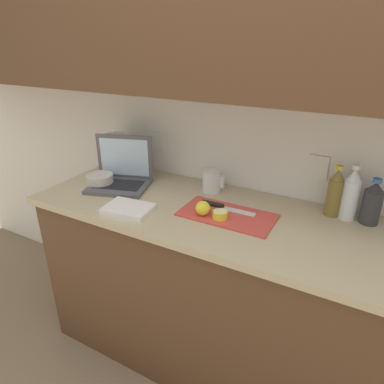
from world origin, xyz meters
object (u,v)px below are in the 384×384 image
(knife, at_px, (219,206))
(lemon_whole_beside, at_px, (203,208))
(laptop, at_px, (121,174))
(bottle_green_soda, at_px, (372,203))
(bottle_oil_tall, at_px, (351,195))
(lemon_half_cut, at_px, (220,215))
(bottle_water_clear, at_px, (335,193))
(cutting_board, at_px, (227,215))
(measuring_cup, at_px, (212,181))
(paper_towel_roll, at_px, (117,152))
(bowl_white, at_px, (100,180))

(knife, distance_m, lemon_whole_beside, 0.11)
(laptop, bearing_deg, bottle_green_soda, -9.40)
(laptop, distance_m, bottle_oil_tall, 1.15)
(laptop, relative_size, bottle_oil_tall, 1.49)
(lemon_half_cut, relative_size, bottle_oil_tall, 0.27)
(bottle_water_clear, bearing_deg, laptop, -170.21)
(cutting_board, xyz_separation_m, lemon_half_cut, (-0.01, -0.05, 0.02))
(cutting_board, distance_m, measuring_cup, 0.29)
(lemon_half_cut, height_order, bottle_green_soda, bottle_green_soda)
(lemon_whole_beside, xyz_separation_m, paper_towel_roll, (-0.74, 0.29, 0.07))
(lemon_half_cut, xyz_separation_m, paper_towel_roll, (-0.82, 0.29, 0.09))
(laptop, relative_size, knife, 1.40)
(cutting_board, bearing_deg, bottle_water_clear, 30.09)
(measuring_cup, bearing_deg, cutting_board, -50.05)
(knife, relative_size, bottle_oil_tall, 1.06)
(cutting_board, relative_size, bottle_water_clear, 1.80)
(bottle_green_soda, xyz_separation_m, bottle_water_clear, (-0.15, 0.00, 0.01))
(lemon_whole_beside, relative_size, bottle_oil_tall, 0.27)
(cutting_board, relative_size, bottle_green_soda, 2.05)
(lemon_whole_beside, height_order, measuring_cup, measuring_cup)
(laptop, bearing_deg, knife, -18.86)
(bottle_oil_tall, distance_m, measuring_cup, 0.67)
(cutting_board, relative_size, bottle_oil_tall, 1.70)
(lemon_half_cut, relative_size, bowl_white, 0.47)
(laptop, xyz_separation_m, paper_towel_roll, (-0.18, 0.18, 0.05))
(bottle_oil_tall, xyz_separation_m, paper_towel_roll, (-1.31, -0.00, -0.00))
(laptop, height_order, knife, laptop)
(bowl_white, bearing_deg, lemon_whole_beside, -3.95)
(knife, relative_size, bottle_green_soda, 1.28)
(knife, height_order, paper_towel_roll, paper_towel_roll)
(laptop, height_order, lemon_half_cut, laptop)
(bottle_green_soda, height_order, bottle_water_clear, bottle_water_clear)
(bottle_green_soda, relative_size, bottle_water_clear, 0.87)
(bottle_oil_tall, bearing_deg, bottle_green_soda, 0.00)
(knife, distance_m, paper_towel_roll, 0.80)
(cutting_board, xyz_separation_m, lemon_whole_beside, (-0.09, -0.06, 0.04))
(measuring_cup, bearing_deg, bottle_green_soda, 1.42)
(laptop, relative_size, lemon_half_cut, 5.53)
(bottle_green_soda, distance_m, bottle_oil_tall, 0.09)
(bottle_oil_tall, height_order, paper_towel_roll, bottle_oil_tall)
(bottle_oil_tall, height_order, bowl_white, bottle_oil_tall)
(laptop, bearing_deg, cutting_board, -22.82)
(bottle_water_clear, distance_m, measuring_cup, 0.60)
(cutting_board, xyz_separation_m, bottle_green_soda, (0.57, 0.24, 0.09))
(cutting_board, relative_size, measuring_cup, 3.60)
(lemon_half_cut, distance_m, bottle_water_clear, 0.52)
(knife, height_order, bowl_white, bowl_white)
(bowl_white, bearing_deg, bottle_oil_tall, 11.67)
(cutting_board, xyz_separation_m, measuring_cup, (-0.19, 0.22, 0.05))
(bowl_white, bearing_deg, measuring_cup, 22.65)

